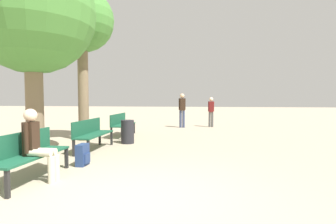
{
  "coord_description": "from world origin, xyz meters",
  "views": [
    {
      "loc": [
        1.19,
        -3.66,
        1.52
      ],
      "look_at": [
        -0.09,
        5.86,
        1.0
      ],
      "focal_mm": 28.0,
      "sensor_mm": 36.0,
      "label": 1
    }
  ],
  "objects_px": {
    "bench_row_0": "(27,152)",
    "tree_row_1": "(82,23)",
    "person_seated": "(37,143)",
    "pedestrian_mid": "(182,108)",
    "bench_row_1": "(91,132)",
    "bench_row_2": "(121,123)",
    "pedestrian_near": "(211,110)",
    "backpack": "(83,155)",
    "tree_row_0": "(32,13)",
    "trash_bin": "(128,132)"
  },
  "relations": [
    {
      "from": "tree_row_1",
      "to": "person_seated",
      "type": "relative_size",
      "value": 4.04
    },
    {
      "from": "person_seated",
      "to": "pedestrian_near",
      "type": "height_order",
      "value": "pedestrian_near"
    },
    {
      "from": "bench_row_0",
      "to": "bench_row_1",
      "type": "bearing_deg",
      "value": 90.0
    },
    {
      "from": "bench_row_1",
      "to": "tree_row_1",
      "type": "distance_m",
      "value": 4.1
    },
    {
      "from": "bench_row_0",
      "to": "person_seated",
      "type": "distance_m",
      "value": 0.3
    },
    {
      "from": "bench_row_2",
      "to": "pedestrian_near",
      "type": "bearing_deg",
      "value": 45.79
    },
    {
      "from": "bench_row_1",
      "to": "backpack",
      "type": "relative_size",
      "value": 3.75
    },
    {
      "from": "bench_row_0",
      "to": "pedestrian_mid",
      "type": "bearing_deg",
      "value": 76.39
    },
    {
      "from": "tree_row_1",
      "to": "pedestrian_near",
      "type": "relative_size",
      "value": 3.46
    },
    {
      "from": "person_seated",
      "to": "tree_row_0",
      "type": "bearing_deg",
      "value": 125.29
    },
    {
      "from": "bench_row_1",
      "to": "tree_row_0",
      "type": "relative_size",
      "value": 0.35
    },
    {
      "from": "pedestrian_near",
      "to": "pedestrian_mid",
      "type": "distance_m",
      "value": 1.54
    },
    {
      "from": "bench_row_0",
      "to": "pedestrian_near",
      "type": "relative_size",
      "value": 1.17
    },
    {
      "from": "pedestrian_near",
      "to": "tree_row_0",
      "type": "bearing_deg",
      "value": -121.34
    },
    {
      "from": "bench_row_0",
      "to": "bench_row_2",
      "type": "relative_size",
      "value": 1.0
    },
    {
      "from": "backpack",
      "to": "trash_bin",
      "type": "xyz_separation_m",
      "value": [
        0.18,
        2.92,
        0.15
      ]
    },
    {
      "from": "pedestrian_near",
      "to": "trash_bin",
      "type": "xyz_separation_m",
      "value": [
        -2.91,
        -5.32,
        -0.5
      ]
    },
    {
      "from": "tree_row_0",
      "to": "bench_row_2",
      "type": "bearing_deg",
      "value": 75.39
    },
    {
      "from": "tree_row_1",
      "to": "pedestrian_near",
      "type": "bearing_deg",
      "value": 46.52
    },
    {
      "from": "pedestrian_near",
      "to": "bench_row_1",
      "type": "bearing_deg",
      "value": -119.01
    },
    {
      "from": "bench_row_1",
      "to": "person_seated",
      "type": "relative_size",
      "value": 1.37
    },
    {
      "from": "bench_row_2",
      "to": "tree_row_0",
      "type": "bearing_deg",
      "value": -104.61
    },
    {
      "from": "backpack",
      "to": "bench_row_0",
      "type": "bearing_deg",
      "value": -115.89
    },
    {
      "from": "tree_row_1",
      "to": "person_seated",
      "type": "bearing_deg",
      "value": -74.44
    },
    {
      "from": "backpack",
      "to": "tree_row_1",
      "type": "bearing_deg",
      "value": 114.99
    },
    {
      "from": "tree_row_0",
      "to": "pedestrian_mid",
      "type": "xyz_separation_m",
      "value": [
        3.17,
        7.17,
        -2.64
      ]
    },
    {
      "from": "bench_row_2",
      "to": "backpack",
      "type": "distance_m",
      "value": 4.55
    },
    {
      "from": "tree_row_1",
      "to": "pedestrian_mid",
      "type": "height_order",
      "value": "tree_row_1"
    },
    {
      "from": "backpack",
      "to": "pedestrian_near",
      "type": "xyz_separation_m",
      "value": [
        3.09,
        8.23,
        0.65
      ]
    },
    {
      "from": "trash_bin",
      "to": "tree_row_0",
      "type": "bearing_deg",
      "value": -126.97
    },
    {
      "from": "bench_row_1",
      "to": "pedestrian_mid",
      "type": "distance_m",
      "value": 6.48
    },
    {
      "from": "bench_row_0",
      "to": "tree_row_0",
      "type": "distance_m",
      "value": 3.7
    },
    {
      "from": "bench_row_1",
      "to": "bench_row_0",
      "type": "bearing_deg",
      "value": -90.0
    },
    {
      "from": "bench_row_1",
      "to": "tree_row_1",
      "type": "bearing_deg",
      "value": 121.69
    },
    {
      "from": "trash_bin",
      "to": "bench_row_1",
      "type": "bearing_deg",
      "value": -120.52
    },
    {
      "from": "bench_row_1",
      "to": "tree_row_0",
      "type": "xyz_separation_m",
      "value": [
        -1.01,
        -1.08,
        3.11
      ]
    },
    {
      "from": "bench_row_1",
      "to": "tree_row_1",
      "type": "relative_size",
      "value": 0.34
    },
    {
      "from": "bench_row_2",
      "to": "pedestrian_near",
      "type": "relative_size",
      "value": 1.17
    },
    {
      "from": "pedestrian_near",
      "to": "pedestrian_mid",
      "type": "xyz_separation_m",
      "value": [
        -1.47,
        -0.45,
        0.11
      ]
    },
    {
      "from": "tree_row_0",
      "to": "trash_bin",
      "type": "bearing_deg",
      "value": 53.03
    },
    {
      "from": "bench_row_1",
      "to": "tree_row_1",
      "type": "height_order",
      "value": "tree_row_1"
    },
    {
      "from": "tree_row_1",
      "to": "backpack",
      "type": "height_order",
      "value": "tree_row_1"
    },
    {
      "from": "pedestrian_near",
      "to": "backpack",
      "type": "bearing_deg",
      "value": -110.54
    },
    {
      "from": "backpack",
      "to": "trash_bin",
      "type": "relative_size",
      "value": 0.62
    },
    {
      "from": "bench_row_2",
      "to": "trash_bin",
      "type": "xyz_separation_m",
      "value": [
        0.72,
        -1.59,
        -0.14
      ]
    },
    {
      "from": "bench_row_0",
      "to": "pedestrian_near",
      "type": "xyz_separation_m",
      "value": [
        3.63,
        9.35,
        0.36
      ]
    },
    {
      "from": "bench_row_0",
      "to": "pedestrian_near",
      "type": "bearing_deg",
      "value": 68.8
    },
    {
      "from": "person_seated",
      "to": "pedestrian_mid",
      "type": "distance_m",
      "value": 9.15
    },
    {
      "from": "bench_row_0",
      "to": "tree_row_1",
      "type": "relative_size",
      "value": 0.34
    },
    {
      "from": "bench_row_2",
      "to": "tree_row_1",
      "type": "distance_m",
      "value": 3.93
    }
  ]
}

